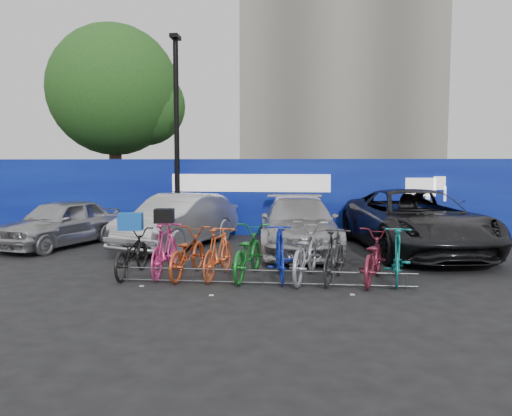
# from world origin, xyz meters

# --- Properties ---
(ground) EXTENTS (100.00, 100.00, 0.00)m
(ground) POSITION_xyz_m (0.00, 0.00, 0.00)
(ground) COLOR black
(ground) RESTS_ON ground
(hoarding) EXTENTS (22.00, 0.18, 2.40)m
(hoarding) POSITION_xyz_m (0.01, 6.00, 1.20)
(hoarding) COLOR navy
(hoarding) RESTS_ON ground
(tree) EXTENTS (5.40, 5.20, 7.80)m
(tree) POSITION_xyz_m (-6.77, 10.06, 5.07)
(tree) COLOR #382314
(tree) RESTS_ON ground
(lamppost) EXTENTS (0.25, 0.50, 6.11)m
(lamppost) POSITION_xyz_m (-3.20, 5.40, 3.27)
(lamppost) COLOR black
(lamppost) RESTS_ON ground
(bike_rack) EXTENTS (5.60, 0.03, 0.30)m
(bike_rack) POSITION_xyz_m (-0.00, -0.60, 0.16)
(bike_rack) COLOR #595B60
(bike_rack) RESTS_ON ground
(car_0) EXTENTS (2.59, 4.10, 1.30)m
(car_0) POSITION_xyz_m (-5.88, 3.21, 0.65)
(car_0) COLOR #A5A6AA
(car_0) RESTS_ON ground
(car_1) EXTENTS (2.72, 4.61, 1.43)m
(car_1) POSITION_xyz_m (-2.65, 3.48, 0.72)
(car_1) COLOR #BABABF
(car_1) RESTS_ON ground
(car_2) EXTENTS (2.33, 4.91, 1.38)m
(car_2) POSITION_xyz_m (0.58, 3.24, 0.69)
(car_2) COLOR #ADAEB2
(car_2) RESTS_ON ground
(car_3) EXTENTS (3.49, 6.08, 1.60)m
(car_3) POSITION_xyz_m (3.53, 3.34, 0.80)
(car_3) COLOR black
(car_3) RESTS_ON ground
(bike_0) EXTENTS (0.62, 1.77, 0.93)m
(bike_0) POSITION_xyz_m (-2.69, -0.07, 0.47)
(bike_0) COLOR black
(bike_0) RESTS_ON ground
(bike_1) EXTENTS (0.51, 1.79, 1.07)m
(bike_1) POSITION_xyz_m (-2.02, 0.01, 0.54)
(bike_1) COLOR #E53485
(bike_1) RESTS_ON ground
(bike_2) EXTENTS (0.85, 1.90, 0.97)m
(bike_2) POSITION_xyz_m (-1.56, -0.04, 0.48)
(bike_2) COLOR #B6431A
(bike_2) RESTS_ON ground
(bike_3) EXTENTS (0.71, 1.72, 1.01)m
(bike_3) POSITION_xyz_m (-0.92, -0.08, 0.50)
(bike_3) COLOR #EA5A27
(bike_3) RESTS_ON ground
(bike_4) EXTENTS (0.92, 2.02, 1.02)m
(bike_4) POSITION_xyz_m (-0.35, -0.02, 0.51)
(bike_4) COLOR #136E20
(bike_4) RESTS_ON ground
(bike_5) EXTENTS (0.73, 1.82, 1.06)m
(bike_5) POSITION_xyz_m (0.29, -0.12, 0.53)
(bike_5) COLOR #1227AA
(bike_5) RESTS_ON ground
(bike_6) EXTENTS (1.09, 2.16, 1.09)m
(bike_6) POSITION_xyz_m (0.77, -0.04, 0.54)
(bike_6) COLOR #999AA0
(bike_6) RESTS_ON ground
(bike_7) EXTENTS (0.89, 1.76, 1.02)m
(bike_7) POSITION_xyz_m (1.33, -0.19, 0.51)
(bike_7) COLOR #262628
(bike_7) RESTS_ON ground
(bike_8) EXTENTS (1.10, 1.97, 0.98)m
(bike_8) POSITION_xyz_m (2.05, -0.12, 0.49)
(bike_8) COLOR maroon
(bike_8) RESTS_ON ground
(bike_9) EXTENTS (0.78, 1.80, 1.05)m
(bike_9) POSITION_xyz_m (2.52, -0.10, 0.52)
(bike_9) COLOR #127C7A
(bike_9) RESTS_ON ground
(cargo_crate) EXTENTS (0.53, 0.44, 0.33)m
(cargo_crate) POSITION_xyz_m (-2.69, -0.07, 1.10)
(cargo_crate) COLOR #1252B5
(cargo_crate) RESTS_ON bike_0
(cargo_topcase) EXTENTS (0.42, 0.39, 0.28)m
(cargo_topcase) POSITION_xyz_m (-2.02, 0.01, 1.21)
(cargo_topcase) COLOR black
(cargo_topcase) RESTS_ON bike_1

